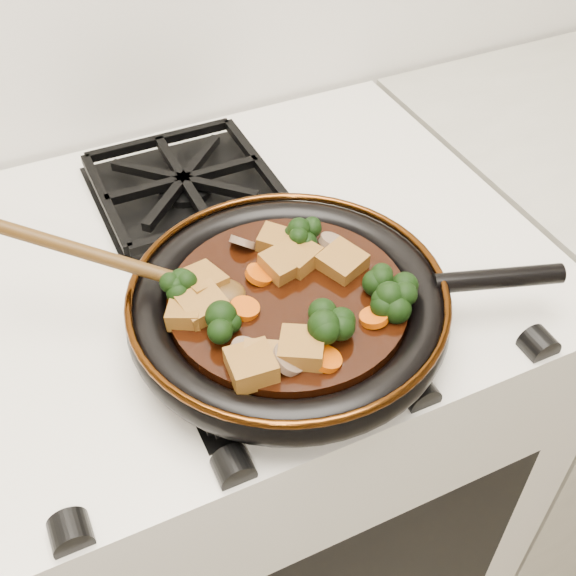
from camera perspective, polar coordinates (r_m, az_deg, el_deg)
name	(u,v)px	position (r m, az deg, el deg)	size (l,w,h in m)	color
stove	(241,459)	(1.23, -3.77, -13.34)	(0.76, 0.60, 0.90)	silver
burner_grate_front	(270,326)	(0.78, -1.40, -3.01)	(0.23, 0.23, 0.03)	black
burner_grate_back	(184,185)	(0.98, -8.21, 8.05)	(0.23, 0.23, 0.03)	black
skillet	(290,306)	(0.76, 0.16, -1.40)	(0.45, 0.34, 0.05)	black
braising_sauce	(288,302)	(0.75, 0.00, -1.14)	(0.25, 0.25, 0.02)	black
tofu_cube_0	(297,257)	(0.78, 0.70, 2.47)	(0.04, 0.04, 0.02)	brown
tofu_cube_1	(276,241)	(0.80, -0.93, 3.72)	(0.04, 0.03, 0.02)	brown
tofu_cube_2	(302,349)	(0.68, 1.12, -4.82)	(0.04, 0.04, 0.02)	brown
tofu_cube_3	(186,312)	(0.73, -8.08, -1.91)	(0.04, 0.03, 0.02)	brown
tofu_cube_4	(260,362)	(0.68, -2.19, -5.84)	(0.04, 0.03, 0.02)	brown
tofu_cube_5	(284,264)	(0.77, -0.30, 1.92)	(0.04, 0.04, 0.02)	brown
tofu_cube_6	(202,283)	(0.75, -6.80, 0.37)	(0.04, 0.04, 0.02)	brown
tofu_cube_7	(251,366)	(0.67, -2.92, -6.18)	(0.04, 0.04, 0.02)	brown
tofu_cube_8	(342,263)	(0.77, 4.30, 1.99)	(0.04, 0.04, 0.02)	brown
tofu_cube_9	(203,306)	(0.73, -6.70, -1.46)	(0.04, 0.04, 0.02)	brown
broccoli_floret_0	(391,305)	(0.73, 8.12, -1.34)	(0.06, 0.06, 0.05)	black
broccoli_floret_1	(304,236)	(0.80, 1.24, 4.15)	(0.05, 0.05, 0.05)	black
broccoli_floret_2	(223,329)	(0.70, -5.17, -3.21)	(0.06, 0.06, 0.05)	black
broccoli_floret_3	(330,326)	(0.70, 3.37, -2.99)	(0.06, 0.06, 0.05)	black
broccoli_floret_4	(392,285)	(0.75, 8.23, 0.20)	(0.06, 0.06, 0.05)	black
broccoli_floret_5	(186,290)	(0.74, -8.05, -0.15)	(0.06, 0.06, 0.05)	black
carrot_coin_0	(259,275)	(0.76, -2.28, 1.06)	(0.03, 0.03, 0.01)	#CA4A05
carrot_coin_1	(245,308)	(0.73, -3.44, -1.62)	(0.03, 0.03, 0.01)	#CA4A05
carrot_coin_2	(326,359)	(0.68, 3.00, -5.60)	(0.03, 0.03, 0.01)	#CA4A05
carrot_coin_3	(374,317)	(0.72, 6.82, -2.32)	(0.03, 0.03, 0.01)	#CA4A05
mushroom_slice_0	(288,359)	(0.68, 0.00, -5.63)	(0.04, 0.04, 0.01)	#7E6148
mushroom_slice_1	(333,242)	(0.80, 3.57, 3.63)	(0.03, 0.03, 0.01)	#7E6148
mushroom_slice_2	(246,351)	(0.69, -3.35, -5.03)	(0.03, 0.03, 0.01)	#7E6148
mushroom_slice_3	(243,242)	(0.80, -3.58, 3.63)	(0.03, 0.03, 0.01)	#7E6148
wooden_spoon	(148,271)	(0.75, -11.03, 1.34)	(0.15, 0.11, 0.26)	#492E0F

